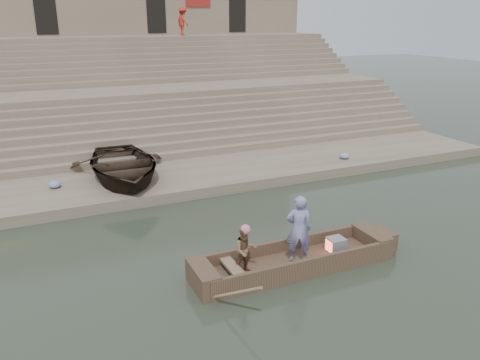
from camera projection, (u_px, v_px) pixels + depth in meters
ground at (222, 288)px, 11.90m from camera, size 120.00×120.00×0.00m
lower_landing at (145, 183)px, 18.74m from camera, size 32.00×4.00×0.40m
mid_landing at (109, 118)px, 24.84m from camera, size 32.00×3.00×2.80m
upper_landing at (89, 79)px, 30.50m from camera, size 32.00×3.00×5.20m
ghat_steps at (103, 105)px, 26.17m from camera, size 32.00×11.00×5.20m
building_wall at (76, 28)px, 32.99m from camera, size 32.00×5.07×11.20m
main_rowboat at (294, 264)px, 12.79m from camera, size 5.00×1.30×0.22m
rowboat_trim at (301, 256)px, 12.81m from camera, size 6.04×2.63×1.92m
standing_man at (299, 229)px, 12.45m from camera, size 0.79×0.67×1.85m
rowing_man at (245, 250)px, 11.98m from camera, size 0.63×0.50×1.25m
television at (335, 245)px, 13.20m from camera, size 0.46×0.42×0.40m
beached_rowboat at (122, 166)px, 18.43m from camera, size 4.01×5.46×1.10m
pedestrian at (183, 21)px, 31.17m from camera, size 0.85×1.24×1.77m
cloth_bundles at (213, 169)px, 19.43m from camera, size 12.44×1.62×0.26m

